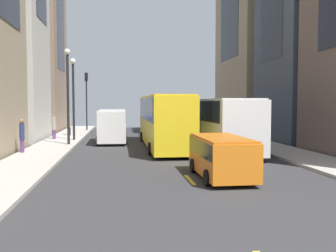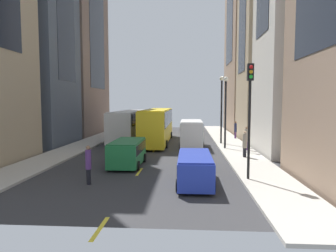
% 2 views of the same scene
% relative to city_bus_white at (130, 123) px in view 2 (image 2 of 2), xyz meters
% --- Properties ---
extents(ground_plane, '(41.79, 41.79, 0.00)m').
position_rel_city_bus_white_xyz_m(ground_plane, '(3.60, -2.92, -2.01)').
color(ground_plane, '#333335').
extents(sidewalk_west, '(2.97, 44.00, 0.15)m').
position_rel_city_bus_white_xyz_m(sidewalk_west, '(-3.81, -2.92, -1.93)').
color(sidewalk_west, '#B2ADA3').
rests_on(sidewalk_west, ground).
extents(sidewalk_east, '(2.97, 44.00, 0.15)m').
position_rel_city_bus_white_xyz_m(sidewalk_east, '(11.01, -2.92, -1.93)').
color(sidewalk_east, '#B2ADA3').
rests_on(sidewalk_east, ground).
extents(lane_stripe_0, '(0.16, 2.00, 0.01)m').
position_rel_city_bus_white_xyz_m(lane_stripe_0, '(3.60, -23.92, -2.00)').
color(lane_stripe_0, yellow).
rests_on(lane_stripe_0, ground).
extents(lane_stripe_1, '(0.16, 2.00, 0.01)m').
position_rel_city_bus_white_xyz_m(lane_stripe_1, '(3.60, -15.52, -2.00)').
color(lane_stripe_1, yellow).
rests_on(lane_stripe_1, ground).
extents(lane_stripe_2, '(0.16, 2.00, 0.01)m').
position_rel_city_bus_white_xyz_m(lane_stripe_2, '(3.60, -7.12, -2.00)').
color(lane_stripe_2, yellow).
rests_on(lane_stripe_2, ground).
extents(lane_stripe_3, '(0.16, 2.00, 0.01)m').
position_rel_city_bus_white_xyz_m(lane_stripe_3, '(3.60, 1.28, -2.00)').
color(lane_stripe_3, yellow).
rests_on(lane_stripe_3, ground).
extents(lane_stripe_4, '(0.16, 2.00, 0.01)m').
position_rel_city_bus_white_xyz_m(lane_stripe_4, '(3.60, 9.68, -2.00)').
color(lane_stripe_4, yellow).
rests_on(lane_stripe_4, ground).
extents(lane_stripe_5, '(0.16, 2.00, 0.01)m').
position_rel_city_bus_white_xyz_m(lane_stripe_5, '(3.60, 18.08, -2.00)').
color(lane_stripe_5, yellow).
rests_on(lane_stripe_5, ground).
extents(building_west_1, '(6.69, 7.67, 28.73)m').
position_rel_city_bus_white_xyz_m(building_west_1, '(-8.81, -4.14, 12.36)').
color(building_west_1, '#4C5666').
rests_on(building_west_1, ground).
extents(building_west_2, '(9.40, 11.40, 27.53)m').
position_rel_city_bus_white_xyz_m(building_west_2, '(-10.14, 6.15, 11.76)').
color(building_west_2, '#7A665B').
rests_on(building_west_2, ground).
extents(city_bus_white, '(2.81, 12.31, 3.35)m').
position_rel_city_bus_white_xyz_m(city_bus_white, '(0.00, 0.00, 0.00)').
color(city_bus_white, silver).
rests_on(city_bus_white, ground).
extents(streetcar_yellow, '(2.70, 13.08, 3.59)m').
position_rel_city_bus_white_xyz_m(streetcar_yellow, '(3.37, -1.78, 0.12)').
color(streetcar_yellow, yellow).
rests_on(streetcar_yellow, ground).
extents(delivery_van_white, '(2.25, 5.28, 2.58)m').
position_rel_city_bus_white_xyz_m(delivery_van_white, '(6.97, -4.97, -0.50)').
color(delivery_van_white, white).
rests_on(delivery_van_white, ground).
extents(car_green_0, '(2.09, 4.39, 1.75)m').
position_rel_city_bus_white_xyz_m(car_green_0, '(2.51, -13.79, -0.98)').
color(car_green_0, '#1E7238').
rests_on(car_green_0, ground).
extents(car_blue_1, '(1.91, 4.65, 1.58)m').
position_rel_city_bus_white_xyz_m(car_blue_1, '(7.00, -18.05, -1.07)').
color(car_blue_1, '#2338AD').
rests_on(car_blue_1, ground).
extents(car_orange_2, '(2.03, 4.48, 1.71)m').
position_rel_city_bus_white_xyz_m(car_orange_2, '(2.24, 9.46, -1.00)').
color(car_orange_2, orange).
rests_on(car_orange_2, ground).
extents(pedestrian_walking_far, '(0.29, 0.29, 2.02)m').
position_rel_city_bus_white_xyz_m(pedestrian_walking_far, '(12.17, 1.22, -0.75)').
color(pedestrian_walking_far, '#593372').
rests_on(pedestrian_walking_far, ground).
extents(pedestrian_waiting_curb, '(0.31, 0.31, 2.07)m').
position_rel_city_bus_white_xyz_m(pedestrian_waiting_curb, '(1.38, -18.48, -0.90)').
color(pedestrian_waiting_curb, black).
rests_on(pedestrian_waiting_curb, ground).
extents(pedestrian_crossing_mid, '(0.36, 0.36, 2.06)m').
position_rel_city_bus_white_xyz_m(pedestrian_crossing_mid, '(11.75, -7.35, -0.78)').
color(pedestrian_crossing_mid, '#593372').
rests_on(pedestrian_crossing_mid, ground).
extents(pedestrian_crossing_near, '(0.35, 0.35, 2.03)m').
position_rel_city_bus_white_xyz_m(pedestrian_crossing_near, '(10.97, -10.76, -0.79)').
color(pedestrian_crossing_near, black).
rests_on(pedestrian_crossing_near, ground).
extents(traffic_light_near_corner, '(0.32, 0.44, 6.24)m').
position_rel_city_bus_white_xyz_m(traffic_light_near_corner, '(9.93, -17.37, 2.45)').
color(traffic_light_near_corner, black).
rests_on(traffic_light_near_corner, ground).
extents(streetlamp_near, '(0.44, 0.44, 6.80)m').
position_rel_city_bus_white_xyz_m(streetlamp_near, '(10.03, -3.10, 2.32)').
color(streetlamp_near, black).
rests_on(streetlamp_near, ground).
extents(streetlamp_far, '(0.44, 0.44, 6.49)m').
position_rel_city_bus_white_xyz_m(streetlamp_far, '(10.03, -6.33, 2.16)').
color(streetlamp_far, black).
rests_on(streetlamp_far, ground).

